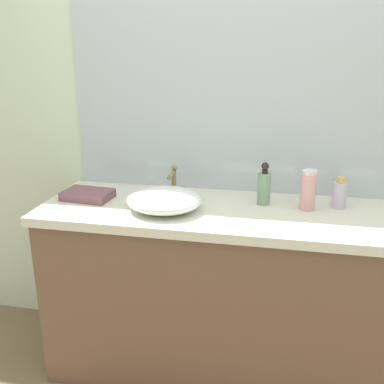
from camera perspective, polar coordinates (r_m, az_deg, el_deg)
bathroom_wall_rear at (r=2.29m, az=6.45°, el=9.69°), size 6.00×0.06×2.60m
vanity_counter at (r=2.26m, az=3.25°, el=-13.08°), size 1.71×0.60×0.92m
wall_mirror_panel at (r=2.24m, az=4.82°, el=12.39°), size 1.63×0.01×0.98m
sink_basin at (r=2.03m, az=-3.69°, el=-1.03°), size 0.35×0.33×0.10m
faucet at (r=2.18m, az=-2.49°, el=1.73°), size 0.03×0.13×0.16m
soap_dispenser at (r=2.11m, az=9.48°, el=0.70°), size 0.06×0.06×0.21m
lotion_bottle at (r=2.08m, az=15.04°, el=0.21°), size 0.07×0.07×0.19m
perfume_bottle at (r=2.16m, az=18.87°, el=-0.26°), size 0.07×0.07×0.15m
folded_hand_towel at (r=2.24m, az=-13.59°, el=-0.35°), size 0.25×0.18×0.04m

